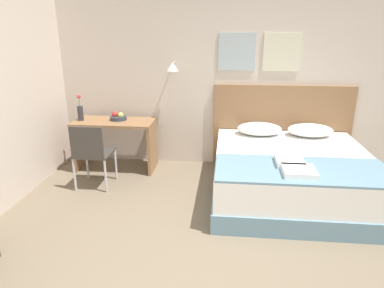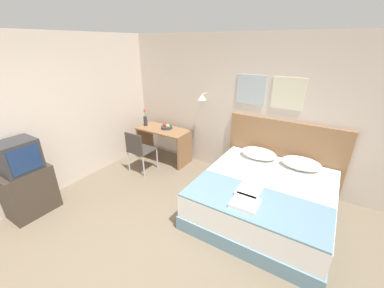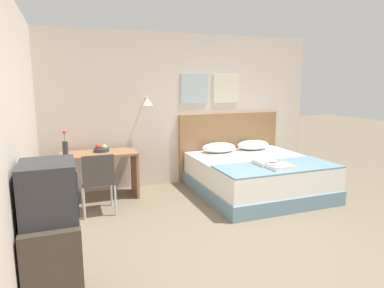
% 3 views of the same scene
% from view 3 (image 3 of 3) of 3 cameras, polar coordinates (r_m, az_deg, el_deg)
% --- Properties ---
extents(ground_plane, '(24.00, 24.00, 0.00)m').
position_cam_3_polar(ground_plane, '(3.91, 11.37, -17.82)').
color(ground_plane, '#756651').
extents(wall_back, '(5.34, 0.31, 2.65)m').
position_cam_3_polar(wall_back, '(6.11, -2.74, 5.70)').
color(wall_back, beige).
rests_on(wall_back, ground_plane).
extents(wall_left, '(0.06, 5.87, 2.65)m').
position_cam_3_polar(wall_left, '(2.90, -28.69, -1.06)').
color(wall_left, beige).
rests_on(wall_left, ground_plane).
extents(bed, '(1.89, 1.96, 0.58)m').
position_cam_3_polar(bed, '(5.77, 10.73, -5.33)').
color(bed, '#66899E').
rests_on(bed, ground_plane).
extents(headboard, '(2.01, 0.06, 1.24)m').
position_cam_3_polar(headboard, '(6.55, 6.22, -0.29)').
color(headboard, '#8E6642').
rests_on(headboard, ground_plane).
extents(pillow_left, '(0.62, 0.41, 0.17)m').
position_cam_3_polar(pillow_left, '(6.14, 4.51, -0.59)').
color(pillow_left, white).
rests_on(pillow_left, bed).
extents(pillow_right, '(0.62, 0.41, 0.17)m').
position_cam_3_polar(pillow_right, '(6.47, 10.15, -0.15)').
color(pillow_right, white).
rests_on(pillow_right, bed).
extents(throw_blanket, '(1.83, 0.79, 0.02)m').
position_cam_3_polar(throw_blanket, '(5.23, 14.10, -3.67)').
color(throw_blanket, '#66899E').
rests_on(throw_blanket, bed).
extents(folded_towel_near_foot, '(0.30, 0.32, 0.06)m').
position_cam_3_polar(folded_towel_near_foot, '(5.27, 12.22, -3.02)').
color(folded_towel_near_foot, white).
rests_on(folded_towel_near_foot, throw_blanket).
extents(folded_towel_mid_bed, '(0.33, 0.31, 0.06)m').
position_cam_3_polar(folded_towel_mid_bed, '(5.07, 14.37, -3.63)').
color(folded_towel_mid_bed, white).
rests_on(folded_towel_mid_bed, throw_blanket).
extents(desk, '(1.16, 0.56, 0.74)m').
position_cam_3_polar(desk, '(5.56, -15.21, -3.66)').
color(desk, '#8E6642').
rests_on(desk, ground_plane).
extents(desk_chair, '(0.45, 0.45, 0.87)m').
position_cam_3_polar(desk_chair, '(4.88, -15.38, -5.58)').
color(desk_chair, '#3D3833').
rests_on(desk_chair, ground_plane).
extents(fruit_bowl, '(0.24, 0.24, 0.12)m').
position_cam_3_polar(fruit_bowl, '(5.56, -14.88, -0.81)').
color(fruit_bowl, '#333842').
rests_on(fruit_bowl, desk).
extents(flower_vase, '(0.08, 0.08, 0.38)m').
position_cam_3_polar(flower_vase, '(5.44, -20.37, -0.39)').
color(flower_vase, '#333338').
rests_on(flower_vase, desk).
extents(tv_stand, '(0.44, 0.66, 0.74)m').
position_cam_3_polar(tv_stand, '(3.22, -22.03, -17.52)').
color(tv_stand, '#3D3328').
rests_on(tv_stand, ground_plane).
extents(television, '(0.43, 0.49, 0.47)m').
position_cam_3_polar(television, '(2.99, -22.77, -7.19)').
color(television, '#2D2D30').
rests_on(television, tv_stand).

